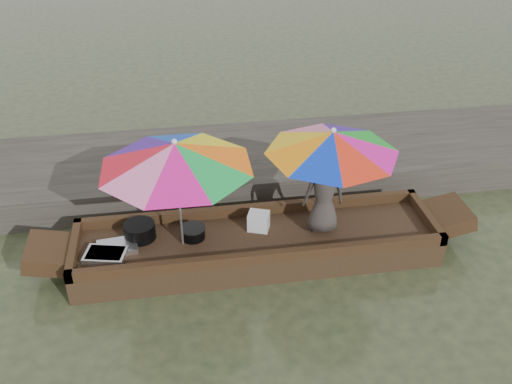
{
  "coord_description": "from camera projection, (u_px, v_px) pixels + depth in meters",
  "views": [
    {
      "loc": [
        -0.99,
        -6.15,
        4.97
      ],
      "look_at": [
        0.0,
        0.1,
        1.0
      ],
      "focal_mm": 40.0,
      "sensor_mm": 36.0,
      "label": 1
    }
  ],
  "objects": [
    {
      "name": "vendor",
      "position": [
        324.0,
        194.0,
        7.58
      ],
      "size": [
        0.57,
        0.39,
        1.14
      ],
      "primitive_type": "imported",
      "rotation": [
        0.0,
        0.0,
        3.11
      ],
      "color": "#37322E",
      "rests_on": "boat_hull"
    },
    {
      "name": "umbrella_stern",
      "position": [
        329.0,
        182.0,
        7.44
      ],
      "size": [
        1.92,
        1.92,
        1.55
      ],
      "primitive_type": null,
      "rotation": [
        0.0,
        0.0,
        -0.12
      ],
      "color": "#14A521",
      "rests_on": "boat_hull"
    },
    {
      "name": "cooking_pot",
      "position": [
        140.0,
        231.0,
        7.65
      ],
      "size": [
        0.42,
        0.42,
        0.22
      ],
      "primitive_type": "cylinder",
      "color": "black",
      "rests_on": "boat_hull"
    },
    {
      "name": "charcoal_grill",
      "position": [
        193.0,
        233.0,
        7.67
      ],
      "size": [
        0.32,
        0.32,
        0.15
      ],
      "primitive_type": "cylinder",
      "color": "black",
      "rests_on": "boat_hull"
    },
    {
      "name": "supply_bag",
      "position": [
        259.0,
        221.0,
        7.81
      ],
      "size": [
        0.34,
        0.3,
        0.26
      ],
      "primitive_type": "cube",
      "rotation": [
        0.0,
        0.0,
        -0.35
      ],
      "color": "silver",
      "rests_on": "boat_hull"
    },
    {
      "name": "umbrella_bow",
      "position": [
        179.0,
        194.0,
        7.18
      ],
      "size": [
        2.55,
        2.55,
        1.55
      ],
      "primitive_type": null,
      "rotation": [
        0.0,
        0.0,
        0.38
      ],
      "color": "yellow",
      "rests_on": "boat_hull"
    },
    {
      "name": "boat_hull",
      "position": [
        257.0,
        247.0,
        7.82
      ],
      "size": [
        4.91,
        1.2,
        0.35
      ],
      "primitive_type": "cube",
      "color": "black",
      "rests_on": "water"
    },
    {
      "name": "dock",
      "position": [
        237.0,
        164.0,
        9.62
      ],
      "size": [
        22.0,
        2.2,
        0.5
      ],
      "primitive_type": "cube",
      "color": "#2D2B26",
      "rests_on": "ground"
    },
    {
      "name": "water",
      "position": [
        257.0,
        257.0,
        7.92
      ],
      "size": [
        80.0,
        80.0,
        0.0
      ],
      "primitive_type": "plane",
      "color": "#2D3422",
      "rests_on": "ground"
    },
    {
      "name": "tray_scallop",
      "position": [
        117.0,
        247.0,
        7.48
      ],
      "size": [
        0.56,
        0.41,
        0.06
      ],
      "primitive_type": "cube",
      "rotation": [
        0.0,
        0.0,
        0.11
      ],
      "color": "silver",
      "rests_on": "boat_hull"
    },
    {
      "name": "tray_crayfish",
      "position": [
        106.0,
        255.0,
        7.31
      ],
      "size": [
        0.59,
        0.47,
        0.09
      ],
      "primitive_type": "cube",
      "rotation": [
        0.0,
        0.0,
        -0.23
      ],
      "color": "silver",
      "rests_on": "boat_hull"
    }
  ]
}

